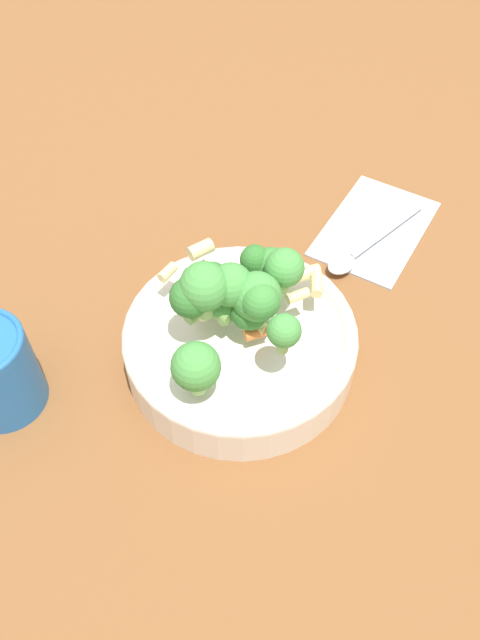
{
  "coord_description": "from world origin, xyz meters",
  "views": [
    {
      "loc": [
        0.33,
        -0.15,
        0.52
      ],
      "look_at": [
        0.0,
        0.0,
        0.06
      ],
      "focal_mm": 35.0,
      "sensor_mm": 36.0,
      "label": 1
    }
  ],
  "objects": [
    {
      "name": "bowl",
      "position": [
        0.0,
        0.0,
        0.03
      ],
      "size": [
        0.23,
        0.23,
        0.05
      ],
      "color": "silver",
      "rests_on": "ground_plane"
    },
    {
      "name": "pasta_salad",
      "position": [
        0.0,
        -0.0,
        0.1
      ],
      "size": [
        0.16,
        0.18,
        0.09
      ],
      "color": "#8CB766",
      "rests_on": "bowl"
    },
    {
      "name": "napkin",
      "position": [
        -0.11,
        0.22,
        0.0
      ],
      "size": [
        0.18,
        0.2,
        0.01
      ],
      "color": "#B2BCC6",
      "rests_on": "ground_plane"
    },
    {
      "name": "spoon",
      "position": [
        -0.08,
        0.18,
        0.01
      ],
      "size": [
        0.07,
        0.16,
        0.01
      ],
      "rotation": [
        0.0,
        0.0,
        11.32
      ],
      "color": "silver",
      "rests_on": "napkin"
    },
    {
      "name": "ground_plane",
      "position": [
        0.0,
        0.0,
        0.0
      ],
      "size": [
        3.0,
        3.0,
        0.0
      ],
      "primitive_type": "plane",
      "color": "brown"
    }
  ]
}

